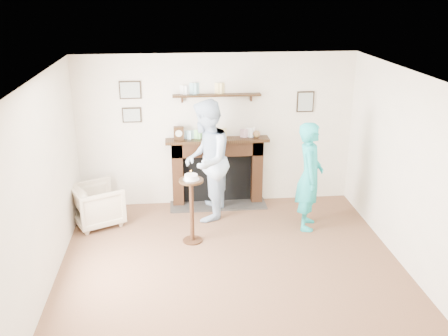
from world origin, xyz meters
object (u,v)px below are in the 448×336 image
Objects in this scene: armchair at (99,223)px; man at (207,216)px; woman at (306,226)px; pedestal_table at (192,198)px.

man is at bearing -113.08° from armchair.
man is 1.58m from woman.
man reaches higher than woman.
armchair is 1.69m from man.
man is 1.73× the size of pedestal_table.
man is (1.68, 0.08, 0.00)m from armchair.
man is 1.15× the size of woman.
pedestal_table is at bearing -142.54° from armchair.
man is 1.08m from pedestal_table.
armchair is at bearing 97.80° from woman.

